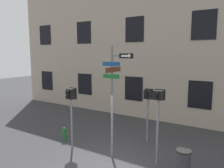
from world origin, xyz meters
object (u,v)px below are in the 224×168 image
(pedestrian_signal_left, at_px, (71,101))
(pedestrian_signal_across, at_px, (148,100))
(pedestrian_signal_right, at_px, (158,107))
(street_sign_pole, at_px, (113,92))
(fire_hydrant, at_px, (64,134))
(trash_bin, at_px, (183,163))

(pedestrian_signal_left, bearing_deg, pedestrian_signal_across, 43.61)
(pedestrian_signal_left, height_order, pedestrian_signal_right, pedestrian_signal_right)
(pedestrian_signal_left, height_order, pedestrian_signal_across, pedestrian_signal_left)
(street_sign_pole, relative_size, pedestrian_signal_across, 1.76)
(fire_hydrant, bearing_deg, pedestrian_signal_across, 30.65)
(trash_bin, bearing_deg, fire_hydrant, 179.73)
(pedestrian_signal_left, bearing_deg, street_sign_pole, 5.80)
(pedestrian_signal_left, xyz_separation_m, trash_bin, (4.63, 0.38, -1.65))
(pedestrian_signal_right, relative_size, trash_bin, 3.17)
(pedestrian_signal_across, xyz_separation_m, trash_bin, (2.14, -1.99, -1.53))
(pedestrian_signal_left, relative_size, pedestrian_signal_across, 1.06)
(pedestrian_signal_right, distance_m, fire_hydrant, 4.82)
(trash_bin, bearing_deg, pedestrian_signal_left, -175.35)
(street_sign_pole, height_order, pedestrian_signal_across, street_sign_pole)
(pedestrian_signal_left, height_order, fire_hydrant, pedestrian_signal_left)
(pedestrian_signal_across, bearing_deg, trash_bin, -42.90)
(pedestrian_signal_left, xyz_separation_m, pedestrian_signal_right, (3.61, 0.62, 0.10))
(street_sign_pole, height_order, trash_bin, street_sign_pole)
(street_sign_pole, distance_m, pedestrian_signal_across, 2.31)
(street_sign_pole, xyz_separation_m, fire_hydrant, (-2.82, 0.20, -2.29))
(pedestrian_signal_across, bearing_deg, pedestrian_signal_right, -57.32)
(pedestrian_signal_right, bearing_deg, pedestrian_signal_across, 122.68)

